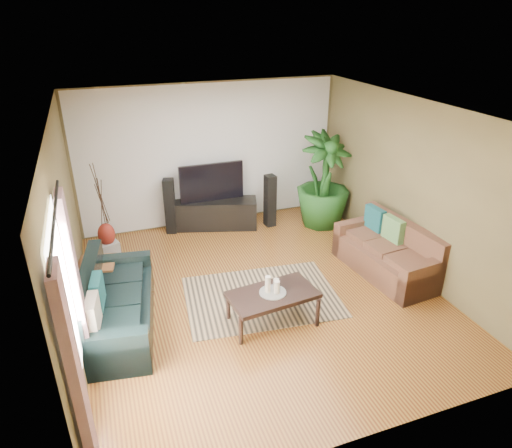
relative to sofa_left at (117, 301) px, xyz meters
name	(u,v)px	position (x,y,z in m)	size (l,w,h in m)	color
floor	(261,292)	(2.05, 0.13, -0.42)	(5.50, 5.50, 0.00)	olive
ceiling	(261,111)	(2.05, 0.13, 2.28)	(5.50, 5.50, 0.00)	white
wall_back	(210,155)	(2.05, 2.88, 0.93)	(5.00, 5.00, 0.00)	brown
wall_front	(372,330)	(2.05, -2.62, 0.93)	(5.00, 5.00, 0.00)	brown
wall_left	(67,239)	(-0.45, 0.13, 0.92)	(5.50, 5.50, 0.00)	brown
wall_right	(412,188)	(4.55, 0.13, 0.92)	(5.50, 5.50, 0.00)	brown
backwall_panel	(210,155)	(2.05, 2.87, 0.93)	(4.90, 4.90, 0.00)	white
window_pane	(67,309)	(-0.43, -1.47, 0.97)	(1.80, 1.80, 0.00)	white
curtain_near	(78,387)	(-0.38, -2.22, 0.72)	(0.08, 0.35, 2.20)	gray
curtain_far	(77,288)	(-0.38, -0.72, 0.72)	(0.08, 0.35, 2.20)	gray
curtain_rod	(54,219)	(-0.38, -1.47, 1.87)	(0.03, 0.03, 1.90)	black
sofa_left	(117,301)	(0.00, 0.00, 0.00)	(1.98, 0.85, 0.85)	black
sofa_right	(387,249)	(4.12, -0.02, 0.00)	(1.78, 0.80, 0.85)	#553424
area_rug	(262,297)	(2.02, 0.01, -0.42)	(2.21, 1.57, 0.01)	tan
coffee_table	(272,308)	(1.95, -0.59, -0.19)	(1.16, 0.63, 0.47)	black
candle_tray	(273,292)	(1.95, -0.59, 0.06)	(0.36, 0.36, 0.02)	gray
candle_tall	(268,284)	(1.89, -0.56, 0.18)	(0.07, 0.07, 0.23)	white
candle_mid	(277,287)	(1.99, -0.63, 0.15)	(0.07, 0.07, 0.18)	white
candle_short	(276,284)	(2.02, -0.53, 0.14)	(0.07, 0.07, 0.15)	beige
tv_stand	(213,214)	(1.98, 2.58, -0.15)	(1.66, 0.50, 0.55)	black
television	(212,182)	(1.98, 2.60, 0.49)	(1.22, 0.07, 0.72)	black
speaker_left	(170,206)	(1.17, 2.63, 0.10)	(0.19, 0.21, 1.06)	black
speaker_right	(270,201)	(3.04, 2.28, 0.09)	(0.19, 0.21, 1.03)	black
potted_plant	(323,181)	(4.01, 1.99, 0.48)	(1.01, 1.01, 1.81)	#1A4818
plant_pot	(321,218)	(4.01, 1.99, -0.30)	(0.33, 0.33, 0.26)	black
pedestal	(109,250)	(-0.01, 1.99, -0.27)	(0.31, 0.31, 0.31)	#969694
vase	(106,234)	(-0.01, 1.99, 0.03)	(0.28, 0.28, 0.40)	maroon
side_table	(99,279)	(-0.20, 0.89, -0.15)	(0.52, 0.52, 0.55)	brown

